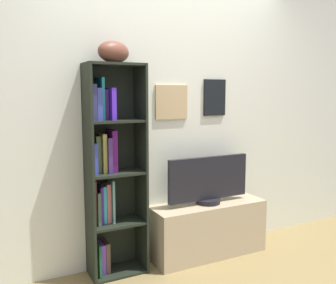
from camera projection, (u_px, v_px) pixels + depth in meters
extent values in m
cube|color=silver|center=(164.00, 118.00, 3.32)|extent=(4.80, 0.06, 2.53)
cube|color=tan|center=(171.00, 102.00, 3.29)|extent=(0.31, 0.02, 0.30)
cube|color=#C9A69F|center=(172.00, 102.00, 3.28)|extent=(0.26, 0.01, 0.25)
cube|color=black|center=(215.00, 98.00, 3.49)|extent=(0.23, 0.02, 0.34)
cube|color=slate|center=(215.00, 98.00, 3.49)|extent=(0.18, 0.01, 0.29)
cube|color=black|center=(89.00, 174.00, 2.89)|extent=(0.02, 0.27, 1.72)
cube|color=black|center=(141.00, 169.00, 3.09)|extent=(0.02, 0.27, 1.72)
cube|color=black|center=(111.00, 169.00, 3.11)|extent=(0.46, 0.01, 1.72)
cube|color=black|center=(118.00, 271.00, 3.10)|extent=(0.42, 0.26, 0.02)
cube|color=black|center=(117.00, 223.00, 3.05)|extent=(0.42, 0.26, 0.02)
cube|color=black|center=(116.00, 173.00, 2.99)|extent=(0.42, 0.26, 0.02)
cube|color=black|center=(115.00, 121.00, 2.94)|extent=(0.42, 0.26, 0.02)
cube|color=black|center=(114.00, 64.00, 2.88)|extent=(0.42, 0.26, 0.02)
cube|color=#3A8B1B|center=(93.00, 258.00, 3.04)|extent=(0.02, 0.16, 0.25)
cube|color=#1A5230|center=(97.00, 258.00, 3.03)|extent=(0.02, 0.21, 0.27)
cube|color=purple|center=(101.00, 257.00, 3.06)|extent=(0.04, 0.17, 0.25)
cube|color=brown|center=(106.00, 256.00, 3.09)|extent=(0.03, 0.16, 0.25)
cube|color=#562C29|center=(92.00, 202.00, 2.98)|extent=(0.03, 0.16, 0.36)
cube|color=#3D6741|center=(97.00, 207.00, 2.99)|extent=(0.02, 0.18, 0.27)
cube|color=#3F1D78|center=(100.00, 204.00, 3.01)|extent=(0.02, 0.16, 0.31)
cube|color=#31A6B3|center=(103.00, 203.00, 3.03)|extent=(0.02, 0.15, 0.31)
cube|color=#B7685F|center=(107.00, 202.00, 3.04)|extent=(0.03, 0.14, 0.32)
cube|color=#5C958C|center=(111.00, 200.00, 3.04)|extent=(0.02, 0.17, 0.35)
cube|color=#3743B6|center=(92.00, 158.00, 2.92)|extent=(0.04, 0.20, 0.24)
cube|color=#435A34|center=(97.00, 154.00, 2.96)|extent=(0.04, 0.15, 0.29)
cube|color=#9E8F42|center=(102.00, 153.00, 2.96)|extent=(0.03, 0.18, 0.31)
cube|color=#3A295E|center=(107.00, 154.00, 2.97)|extent=(0.03, 0.20, 0.28)
cube|color=#4E1258|center=(112.00, 151.00, 2.99)|extent=(0.04, 0.18, 0.34)
cube|color=navy|center=(91.00, 102.00, 2.85)|extent=(0.04, 0.21, 0.28)
cube|color=#374299|center=(97.00, 104.00, 2.88)|extent=(0.04, 0.19, 0.25)
cube|color=#19757B|center=(100.00, 99.00, 2.90)|extent=(0.02, 0.17, 0.33)
cube|color=#3A1B5C|center=(104.00, 105.00, 2.93)|extent=(0.03, 0.15, 0.24)
cube|color=#4E25C7|center=(110.00, 104.00, 2.92)|extent=(0.04, 0.21, 0.25)
ellipsoid|color=brown|center=(114.00, 52.00, 2.87)|extent=(0.34, 0.28, 0.17)
cube|color=tan|center=(208.00, 229.00, 3.42)|extent=(1.08, 0.36, 0.49)
cube|color=#7C6F56|center=(219.00, 235.00, 3.27)|extent=(0.97, 0.01, 0.31)
cylinder|color=black|center=(208.00, 201.00, 3.39)|extent=(0.22, 0.22, 0.04)
cube|color=black|center=(208.00, 178.00, 3.36)|extent=(0.81, 0.04, 0.39)
cube|color=#4E70A2|center=(209.00, 178.00, 3.35)|extent=(0.77, 0.01, 0.35)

